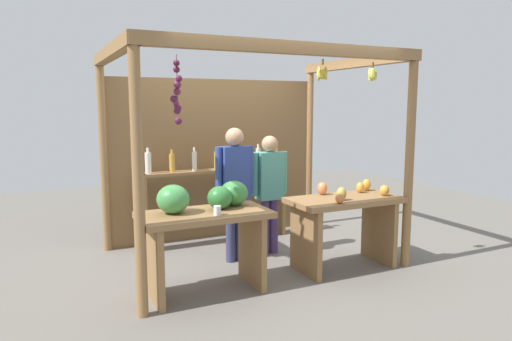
{
  "coord_description": "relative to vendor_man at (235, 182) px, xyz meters",
  "views": [
    {
      "loc": [
        -2.29,
        -5.0,
        1.84
      ],
      "look_at": [
        0.0,
        -0.21,
        1.1
      ],
      "focal_mm": 32.6,
      "sensor_mm": 36.0,
      "label": 1
    }
  ],
  "objects": [
    {
      "name": "fruit_counter_right",
      "position": [
        1.04,
        -0.74,
        -0.35
      ],
      "size": [
        1.27,
        0.64,
        0.97
      ],
      "color": "olive",
      "rests_on": "ground"
    },
    {
      "name": "fruit_counter_left",
      "position": [
        -0.62,
        -0.71,
        -0.23
      ],
      "size": [
        1.27,
        0.69,
        1.1
      ],
      "color": "olive",
      "rests_on": "ground"
    },
    {
      "name": "vendor_man",
      "position": [
        0.0,
        0.0,
        0.0
      ],
      "size": [
        0.48,
        0.22,
        1.59
      ],
      "rotation": [
        0.0,
        0.0,
        -0.18
      ],
      "color": "navy",
      "rests_on": "ground"
    },
    {
      "name": "ground_plane",
      "position": [
        0.2,
        0.04,
        -0.95
      ],
      "size": [
        12.0,
        12.0,
        0.0
      ],
      "primitive_type": "plane",
      "color": "slate",
      "rests_on": "ground"
    },
    {
      "name": "bottle_shelf_unit",
      "position": [
        0.08,
        0.84,
        -0.15
      ],
      "size": [
        2.02,
        0.22,
        1.36
      ],
      "color": "olive",
      "rests_on": "ground"
    },
    {
      "name": "market_stall",
      "position": [
        0.19,
        0.54,
        0.48
      ],
      "size": [
        3.15,
        2.22,
        2.45
      ],
      "color": "olive",
      "rests_on": "ground"
    },
    {
      "name": "vendor_woman",
      "position": [
        0.51,
        0.09,
        -0.08
      ],
      "size": [
        0.48,
        0.2,
        1.48
      ],
      "rotation": [
        0.0,
        0.0,
        0.06
      ],
      "color": "#473364",
      "rests_on": "ground"
    }
  ]
}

